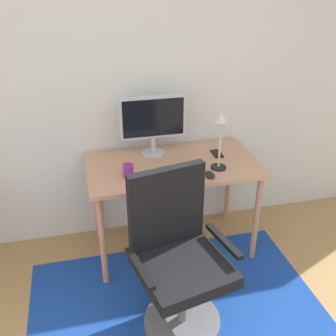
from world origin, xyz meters
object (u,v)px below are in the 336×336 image
Objects in this scene: keyboard at (167,179)px; office_chair at (178,264)px; coffee_cup at (128,171)px; desk_lamp at (221,134)px; desk at (173,173)px; computer_mouse at (210,175)px; monitor at (153,120)px; cell_phone at (217,154)px.

office_chair is (-0.05, -0.48, -0.32)m from keyboard.
coffee_cup is 0.22× the size of desk_lamp.
desk is at bearing 153.35° from desk_lamp.
desk is at bearing 66.43° from keyboard.
keyboard is (-0.10, -0.23, 0.09)m from desk.
monitor is at bearing 123.21° from computer_mouse.
desk_lamp is at bearing -41.12° from monitor.
coffee_cup is at bearing 156.08° from keyboard.
keyboard is 0.58m from office_chair.
coffee_cup is at bearing -160.49° from desk.
office_chair is (0.20, -0.59, -0.36)m from coffee_cup.
desk is 0.39m from coffee_cup.
desk_lamp is at bearing 46.54° from computer_mouse.
coffee_cup reaches higher than cell_phone.
desk_lamp is at bearing -2.26° from coffee_cup.
keyboard is at bearing 175.46° from computer_mouse.
keyboard is (0.00, -0.44, -0.27)m from monitor.
cell_phone is (0.47, -0.13, -0.27)m from monitor.
desk is at bearing -62.48° from monitor.
monitor reaches higher than keyboard.
keyboard is at bearing -113.57° from desk.
monitor is at bearing 117.52° from desk.
cell_phone is (0.37, 0.08, 0.09)m from desk.
desk_lamp reaches higher than coffee_cup.
desk_lamp reaches higher than keyboard.
desk is at bearing -166.71° from cell_phone.
monitor is at bearing 166.67° from cell_phone.
desk_lamp is 0.40× the size of office_chair.
desk is at bearing 19.51° from coffee_cup.
coffee_cup is (-0.35, -0.12, 0.13)m from desk.
desk is 0.48m from desk_lamp.
desk_lamp is (0.30, -0.15, 0.34)m from desk.
office_chair is at bearing -128.25° from desk_lamp.
keyboard is at bearing -23.92° from coffee_cup.
keyboard is 0.48m from desk_lamp.
monitor is 0.47m from coffee_cup.
coffee_cup is at bearing -126.77° from monitor.
computer_mouse is at bearing 40.85° from office_chair.
desk_lamp is (0.40, -0.35, -0.01)m from monitor.
desk is 3.06× the size of desk_lamp.
keyboard is 0.30m from computer_mouse.
cell_phone is 0.14× the size of office_chair.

